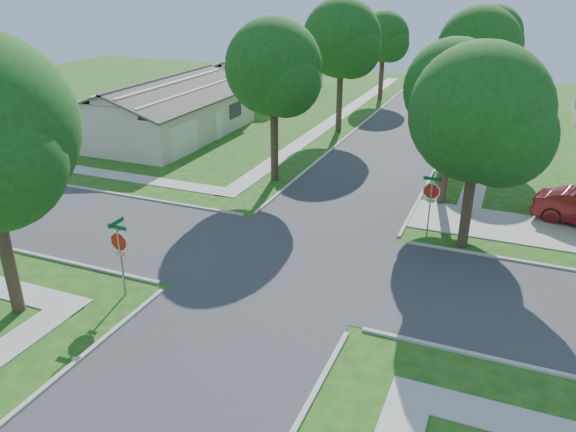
{
  "coord_description": "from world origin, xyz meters",
  "views": [
    {
      "loc": [
        7.67,
        -18.94,
        10.8
      ],
      "look_at": [
        -0.54,
        0.93,
        1.6
      ],
      "focal_mm": 35.0,
      "sensor_mm": 36.0,
      "label": 1
    }
  ],
  "objects_px": {
    "tree_e_mid": "(479,52)",
    "house_nw_near": "(166,115)",
    "stop_sign_ne": "(431,194)",
    "tree_w_mid": "(342,42)",
    "tree_e_near": "(455,94)",
    "tree_e_far": "(493,38)",
    "car_curb_east": "(452,121)",
    "tree_w_far": "(384,39)",
    "tree_ne_corner": "(481,119)",
    "stop_sign_sw": "(119,245)",
    "tree_w_near": "(275,72)",
    "car_curb_west": "(424,89)",
    "house_nw_far": "(263,79)"
  },
  "relations": [
    {
      "from": "tree_e_near",
      "to": "tree_w_mid",
      "type": "distance_m",
      "value": 15.26
    },
    {
      "from": "tree_w_near",
      "to": "tree_ne_corner",
      "type": "bearing_deg",
      "value": -23.56
    },
    {
      "from": "tree_e_far",
      "to": "car_curb_east",
      "type": "bearing_deg",
      "value": -99.39
    },
    {
      "from": "tree_w_mid",
      "to": "house_nw_near",
      "type": "xyz_separation_m",
      "value": [
        -11.35,
        -6.01,
        -4.97
      ]
    },
    {
      "from": "tree_w_mid",
      "to": "car_curb_west",
      "type": "relative_size",
      "value": 2.15
    },
    {
      "from": "tree_w_near",
      "to": "car_curb_west",
      "type": "xyz_separation_m",
      "value": [
        3.44,
        28.52,
        -5.47
      ]
    },
    {
      "from": "tree_e_near",
      "to": "tree_e_mid",
      "type": "bearing_deg",
      "value": 89.97
    },
    {
      "from": "tree_e_near",
      "to": "tree_w_mid",
      "type": "relative_size",
      "value": 0.87
    },
    {
      "from": "tree_e_near",
      "to": "house_nw_near",
      "type": "relative_size",
      "value": 0.61
    },
    {
      "from": "tree_ne_corner",
      "to": "house_nw_near",
      "type": "xyz_separation_m",
      "value": [
        -22.35,
        10.79,
        -4.08
      ]
    },
    {
      "from": "tree_e_near",
      "to": "car_curb_west",
      "type": "bearing_deg",
      "value": 101.79
    },
    {
      "from": "tree_w_near",
      "to": "car_curb_west",
      "type": "distance_m",
      "value": 29.24
    },
    {
      "from": "tree_ne_corner",
      "to": "car_curb_east",
      "type": "xyz_separation_m",
      "value": [
        -3.16,
        20.41,
        -4.93
      ]
    },
    {
      "from": "tree_e_near",
      "to": "tree_ne_corner",
      "type": "bearing_deg",
      "value": -71.47
    },
    {
      "from": "stop_sign_ne",
      "to": "tree_w_mid",
      "type": "bearing_deg",
      "value": 119.8
    },
    {
      "from": "tree_e_far",
      "to": "car_curb_east",
      "type": "relative_size",
      "value": 2.23
    },
    {
      "from": "car_curb_east",
      "to": "tree_e_mid",
      "type": "bearing_deg",
      "value": -61.94
    },
    {
      "from": "stop_sign_ne",
      "to": "house_nw_far",
      "type": "xyz_separation_m",
      "value": [
        -20.69,
        27.3,
        -0.51
      ]
    },
    {
      "from": "tree_w_near",
      "to": "tree_e_far",
      "type": "bearing_deg",
      "value": 69.4
    },
    {
      "from": "tree_w_near",
      "to": "stop_sign_ne",
      "type": "bearing_deg",
      "value": -24.74
    },
    {
      "from": "car_curb_west",
      "to": "tree_w_near",
      "type": "bearing_deg",
      "value": 90.18
    },
    {
      "from": "tree_e_mid",
      "to": "house_nw_near",
      "type": "height_order",
      "value": "tree_e_mid"
    },
    {
      "from": "tree_e_mid",
      "to": "house_nw_near",
      "type": "distance_m",
      "value": 22.12
    },
    {
      "from": "tree_e_far",
      "to": "tree_e_near",
      "type": "bearing_deg",
      "value": -90.0
    },
    {
      "from": "house_nw_near",
      "to": "house_nw_far",
      "type": "distance_m",
      "value": 17.0
    },
    {
      "from": "stop_sign_sw",
      "to": "house_nw_far",
      "type": "relative_size",
      "value": 0.22
    },
    {
      "from": "tree_ne_corner",
      "to": "stop_sign_ne",
      "type": "bearing_deg",
      "value": 163.45
    },
    {
      "from": "car_curb_west",
      "to": "tree_ne_corner",
      "type": "bearing_deg",
      "value": 109.86
    },
    {
      "from": "tree_e_near",
      "to": "tree_w_mid",
      "type": "bearing_deg",
      "value": 128.05
    },
    {
      "from": "stop_sign_ne",
      "to": "tree_e_mid",
      "type": "xyz_separation_m",
      "value": [
        0.06,
        16.31,
        4.22
      ]
    },
    {
      "from": "stop_sign_sw",
      "to": "tree_e_far",
      "type": "bearing_deg",
      "value": 76.27
    },
    {
      "from": "house_nw_far",
      "to": "house_nw_near",
      "type": "bearing_deg",
      "value": -90.0
    },
    {
      "from": "house_nw_near",
      "to": "tree_e_mid",
      "type": "bearing_deg",
      "value": 16.15
    },
    {
      "from": "stop_sign_sw",
      "to": "tree_ne_corner",
      "type": "xyz_separation_m",
      "value": [
        11.06,
        8.91,
        3.56
      ]
    },
    {
      "from": "tree_ne_corner",
      "to": "car_curb_east",
      "type": "bearing_deg",
      "value": 98.8
    },
    {
      "from": "tree_e_near",
      "to": "house_nw_near",
      "type": "xyz_separation_m",
      "value": [
        -20.74,
        5.99,
        -4.13
      ]
    },
    {
      "from": "stop_sign_sw",
      "to": "tree_ne_corner",
      "type": "distance_m",
      "value": 14.64
    },
    {
      "from": "tree_e_mid",
      "to": "tree_ne_corner",
      "type": "xyz_separation_m",
      "value": [
        1.6,
        -16.8,
        -0.66
      ]
    },
    {
      "from": "tree_w_near",
      "to": "tree_ne_corner",
      "type": "xyz_separation_m",
      "value": [
        11.0,
        -4.8,
        -0.52
      ]
    },
    {
      "from": "tree_w_mid",
      "to": "tree_ne_corner",
      "type": "height_order",
      "value": "tree_w_mid"
    },
    {
      "from": "tree_ne_corner",
      "to": "tree_w_mid",
      "type": "bearing_deg",
      "value": 123.22
    },
    {
      "from": "tree_e_far",
      "to": "stop_sign_ne",
      "type": "bearing_deg",
      "value": -90.1
    },
    {
      "from": "house_nw_far",
      "to": "tree_ne_corner",
      "type": "bearing_deg",
      "value": -51.19
    },
    {
      "from": "house_nw_near",
      "to": "stop_sign_sw",
      "type": "bearing_deg",
      "value": -60.17
    },
    {
      "from": "tree_w_far",
      "to": "house_nw_near",
      "type": "distance_m",
      "value": 22.49
    },
    {
      "from": "tree_w_far",
      "to": "tree_ne_corner",
      "type": "relative_size",
      "value": 0.93
    },
    {
      "from": "tree_e_far",
      "to": "tree_w_far",
      "type": "height_order",
      "value": "tree_e_far"
    },
    {
      "from": "house_nw_near",
      "to": "tree_w_mid",
      "type": "bearing_deg",
      "value": 27.9
    },
    {
      "from": "tree_e_near",
      "to": "tree_w_far",
      "type": "relative_size",
      "value": 1.03
    },
    {
      "from": "tree_e_mid",
      "to": "tree_e_far",
      "type": "bearing_deg",
      "value": 90.02
    }
  ]
}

